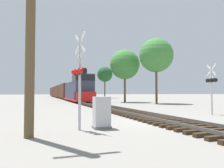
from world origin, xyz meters
TOP-DOWN VIEW (x-y plane):
  - ground_plane at (0.00, 0.00)m, footprint 400.00×400.00m
  - rail_track_bed at (0.00, -0.00)m, footprint 2.60×160.00m
  - freight_train at (0.00, 59.15)m, footprint 3.04×78.32m
  - crossing_signal_near at (-5.06, -1.54)m, footprint 0.57×1.01m
  - crossing_signal_far at (5.71, 2.02)m, footprint 0.35×1.00m
  - relay_cabinet at (-3.96, -1.40)m, footprint 0.80×0.67m
  - utility_pole at (-7.08, -2.54)m, footprint 1.80×0.35m
  - tree_far_right at (10.48, 18.40)m, footprint 5.27×5.27m
  - tree_mid_background at (7.59, 24.22)m, footprint 5.23×5.23m
  - tree_deep_background at (12.97, 54.15)m, footprint 4.80×4.80m

SIDE VIEW (x-z plane):
  - ground_plane at x=0.00m, z-range 0.00..0.00m
  - rail_track_bed at x=0.00m, z-range -0.02..0.29m
  - relay_cabinet at x=-3.96m, z-range -0.01..1.47m
  - freight_train at x=0.00m, z-range -0.27..4.30m
  - crossing_signal_far at x=5.71m, z-range 0.47..4.33m
  - crossing_signal_near at x=-5.06m, z-range 0.32..4.66m
  - utility_pole at x=-7.08m, z-range 0.09..9.58m
  - tree_mid_background at x=7.59m, z-range 1.98..11.21m
  - tree_deep_background at x=12.97m, z-range 2.49..12.32m
  - tree_far_right at x=10.48m, z-range 2.39..12.48m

